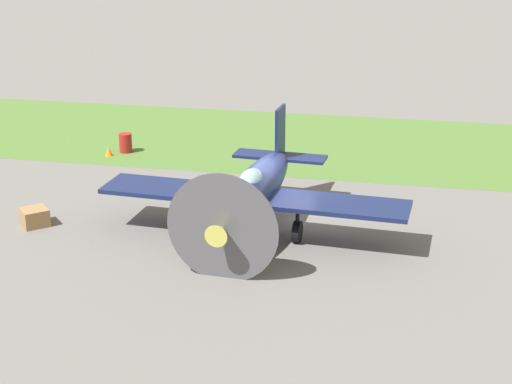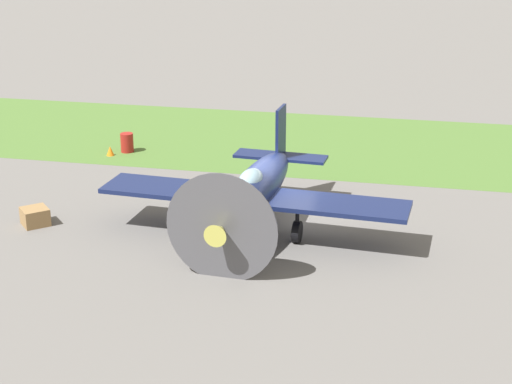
{
  "view_description": "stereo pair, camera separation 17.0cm",
  "coord_description": "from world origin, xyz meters",
  "px_view_note": "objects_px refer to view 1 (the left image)",
  "views": [
    {
      "loc": [
        -4.75,
        27.11,
        11.05
      ],
      "look_at": [
        0.66,
        1.14,
        1.48
      ],
      "focal_mm": 56.33,
      "sensor_mm": 36.0,
      "label": 1
    },
    {
      "loc": [
        -4.91,
        27.07,
        11.05
      ],
      "look_at": [
        0.66,
        1.14,
        1.48
      ],
      "focal_mm": 56.33,
      "sensor_mm": 36.0,
      "label": 2
    }
  ],
  "objects_px": {
    "airplane_lead": "(255,190)",
    "runway_marker_cone": "(109,151)",
    "fuel_drum": "(126,143)",
    "supply_crate": "(35,217)"
  },
  "relations": [
    {
      "from": "airplane_lead",
      "to": "runway_marker_cone",
      "type": "relative_size",
      "value": 24.81
    },
    {
      "from": "airplane_lead",
      "to": "fuel_drum",
      "type": "distance_m",
      "value": 11.62
    },
    {
      "from": "airplane_lead",
      "to": "supply_crate",
      "type": "xyz_separation_m",
      "value": [
        7.97,
        0.93,
        -1.31
      ]
    },
    {
      "from": "fuel_drum",
      "to": "airplane_lead",
      "type": "bearing_deg",
      "value": 133.49
    },
    {
      "from": "airplane_lead",
      "to": "fuel_drum",
      "type": "relative_size",
      "value": 12.13
    },
    {
      "from": "fuel_drum",
      "to": "runway_marker_cone",
      "type": "bearing_deg",
      "value": 51.31
    },
    {
      "from": "airplane_lead",
      "to": "supply_crate",
      "type": "height_order",
      "value": "airplane_lead"
    },
    {
      "from": "supply_crate",
      "to": "runway_marker_cone",
      "type": "height_order",
      "value": "supply_crate"
    },
    {
      "from": "fuel_drum",
      "to": "runway_marker_cone",
      "type": "distance_m",
      "value": 0.94
    },
    {
      "from": "fuel_drum",
      "to": "supply_crate",
      "type": "relative_size",
      "value": 1.0
    }
  ]
}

